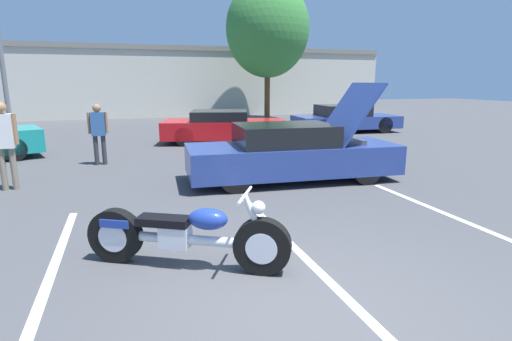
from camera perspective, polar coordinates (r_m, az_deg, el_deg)
name	(u,v)px	position (r m, az deg, el deg)	size (l,w,h in m)	color
ground_plane	(311,315)	(4.20, 7.89, -19.78)	(80.00, 80.00, 0.00)	#474749
parking_stripe_middle	(47,284)	(5.24, -27.70, -14.22)	(0.12, 5.22, 0.01)	white
parking_stripe_back	(297,250)	(5.55, 5.82, -11.19)	(0.12, 5.22, 0.01)	white
parking_stripe_far	(473,225)	(7.28, 28.62, -6.85)	(0.12, 5.22, 0.01)	white
far_building	(148,80)	(27.85, -15.14, 12.43)	(32.00, 4.20, 4.40)	beige
light_pole	(1,37)	(18.57, -32.62, 15.78)	(1.21, 0.28, 6.99)	slate
tree_background	(268,29)	(24.06, 1.66, 19.57)	(4.73, 4.73, 7.87)	brown
motorcycle	(186,236)	(4.99, -10.01, -9.14)	(2.33, 1.36, 0.98)	black
show_car_hood_open	(293,153)	(9.16, 5.25, 2.49)	(4.87, 2.07, 2.21)	navy
parked_car_mid_row	(224,127)	(14.96, -4.64, 6.24)	(4.83, 3.05, 1.18)	red
parked_car_right_row	(345,119)	(18.48, 12.59, 7.20)	(4.72, 2.21, 1.21)	navy
spectator_near_motorcycle	(98,129)	(11.62, -21.60, 5.51)	(0.52, 0.22, 1.65)	#333338
spectator_by_show_car	(4,138)	(9.70, -32.30, 3.96)	(0.52, 0.24, 1.83)	gray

